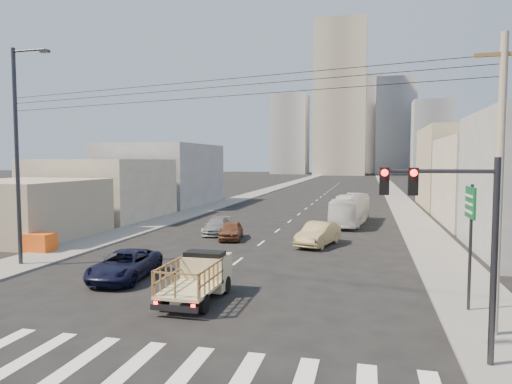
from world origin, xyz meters
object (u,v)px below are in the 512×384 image
at_px(flatbed_pickup, 198,274).
at_px(navy_pickup, 125,265).
at_px(city_bus, 351,210).
at_px(sedan_brown, 231,230).
at_px(streetlamp_left, 18,151).
at_px(crate_stack, 39,242).
at_px(green_sign, 470,217).
at_px(traffic_signal, 456,225).
at_px(sedan_grey, 217,226).
at_px(sedan_tan, 318,234).
at_px(utility_pole, 499,183).

distance_m(flatbed_pickup, navy_pickup, 5.33).
distance_m(flatbed_pickup, city_bus, 25.43).
bearing_deg(flatbed_pickup, sedan_brown, 101.54).
height_order(navy_pickup, streetlamp_left, streetlamp_left).
bearing_deg(crate_stack, green_sign, -13.59).
distance_m(green_sign, streetlamp_left, 22.86).
distance_m(flatbed_pickup, traffic_signal, 10.63).
bearing_deg(sedan_grey, traffic_signal, -62.07).
relative_size(city_bus, traffic_signal, 1.63).
bearing_deg(navy_pickup, sedan_tan, 48.94).
bearing_deg(flatbed_pickup, utility_pole, -7.91).
bearing_deg(navy_pickup, green_sign, -9.36).
xyz_separation_m(flatbed_pickup, streetlamp_left, (-11.80, 3.46, 5.34)).
bearing_deg(navy_pickup, streetlamp_left, 166.43).
distance_m(sedan_grey, green_sign, 22.26).
bearing_deg(crate_stack, sedan_brown, 36.53).
height_order(navy_pickup, utility_pole, utility_pole).
bearing_deg(sedan_brown, streetlamp_left, -139.31).
distance_m(traffic_signal, crate_stack, 25.45).
bearing_deg(sedan_grey, crate_stack, -137.91).
xyz_separation_m(sedan_grey, utility_pole, (15.88, -18.12, 4.56)).
xyz_separation_m(navy_pickup, sedan_tan, (8.41, 11.28, 0.11)).
bearing_deg(crate_stack, navy_pickup, -27.45).
distance_m(flatbed_pickup, streetlamp_left, 13.41).
xyz_separation_m(city_bus, sedan_grey, (-10.19, -8.27, -0.73)).
xyz_separation_m(green_sign, streetlamp_left, (-22.56, 2.50, 2.69)).
xyz_separation_m(city_bus, utility_pole, (5.70, -26.39, 3.82)).
relative_size(city_bus, sedan_grey, 2.25).
height_order(sedan_grey, green_sign, green_sign).
bearing_deg(sedan_brown, navy_pickup, -109.16).
xyz_separation_m(flatbed_pickup, sedan_tan, (3.63, 13.60, -0.29)).
distance_m(flatbed_pickup, green_sign, 11.12).
relative_size(traffic_signal, utility_pole, 0.60).
bearing_deg(utility_pole, flatbed_pickup, 172.09).
bearing_deg(crate_stack, utility_pole, -18.80).
xyz_separation_m(city_bus, green_sign, (5.36, -23.89, 2.38)).
height_order(city_bus, sedan_grey, city_bus).
xyz_separation_m(sedan_brown, sedan_tan, (6.60, -0.93, 0.13)).
xyz_separation_m(flatbed_pickup, sedan_grey, (-4.79, 16.58, -0.46)).
height_order(utility_pole, crate_stack, utility_pole).
height_order(navy_pickup, traffic_signal, traffic_signal).
xyz_separation_m(city_bus, traffic_signal, (3.97, -28.90, 2.72)).
relative_size(sedan_tan, traffic_signal, 0.81).
bearing_deg(utility_pole, city_bus, 102.18).
xyz_separation_m(sedan_tan, traffic_signal, (5.73, -17.65, 3.28)).
xyz_separation_m(navy_pickup, city_bus, (10.17, 22.53, 0.66)).
bearing_deg(traffic_signal, crate_stack, 154.52).
bearing_deg(streetlamp_left, utility_pole, -12.32).
height_order(sedan_grey, streetlamp_left, streetlamp_left).
distance_m(traffic_signal, green_sign, 5.21).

